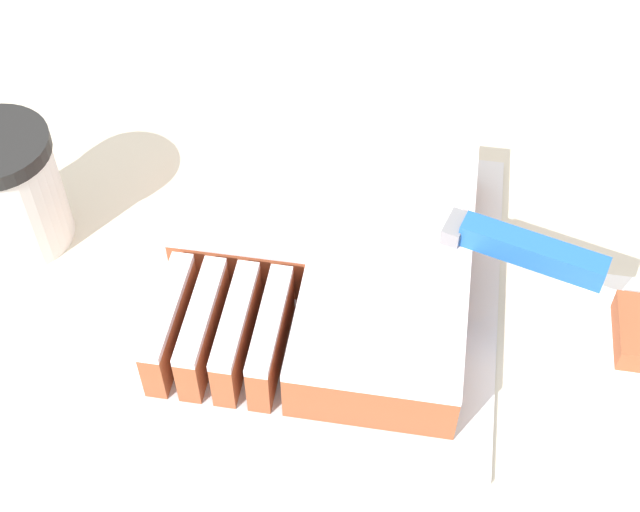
{
  "coord_description": "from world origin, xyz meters",
  "views": [
    {
      "loc": [
        0.12,
        -0.6,
        1.57
      ],
      "look_at": [
        0.04,
        -0.09,
        0.97
      ],
      "focal_mm": 50.0,
      "sensor_mm": 36.0,
      "label": 1
    }
  ],
  "objects_px": {
    "knife": "(479,235)",
    "coffee_cup": "(8,190)",
    "cake_board": "(320,279)",
    "cake": "(328,250)"
  },
  "relations": [
    {
      "from": "knife",
      "to": "coffee_cup",
      "type": "relative_size",
      "value": 2.87
    },
    {
      "from": "cake",
      "to": "knife",
      "type": "height_order",
      "value": "knife"
    },
    {
      "from": "cake_board",
      "to": "coffee_cup",
      "type": "height_order",
      "value": "coffee_cup"
    },
    {
      "from": "cake_board",
      "to": "cake",
      "type": "distance_m",
      "value": 0.03
    },
    {
      "from": "cake_board",
      "to": "cake",
      "type": "height_order",
      "value": "cake"
    },
    {
      "from": "cake_board",
      "to": "cake",
      "type": "relative_size",
      "value": 1.21
    },
    {
      "from": "cake_board",
      "to": "coffee_cup",
      "type": "bearing_deg",
      "value": 177.88
    },
    {
      "from": "cake",
      "to": "coffee_cup",
      "type": "height_order",
      "value": "coffee_cup"
    },
    {
      "from": "cake",
      "to": "knife",
      "type": "distance_m",
      "value": 0.13
    },
    {
      "from": "cake",
      "to": "coffee_cup",
      "type": "xyz_separation_m",
      "value": [
        -0.29,
        0.0,
        0.03
      ]
    }
  ]
}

